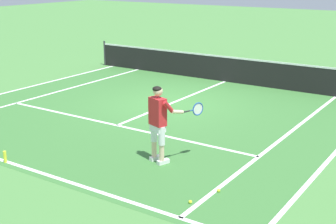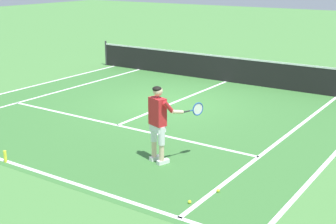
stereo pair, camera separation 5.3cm
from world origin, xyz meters
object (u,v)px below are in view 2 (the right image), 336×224
(tennis_ball_by_baseline, at_px, (218,191))
(water_bottle, at_px, (5,156))
(tennis_ball_near_feet, at_px, (190,202))
(tennis_player, at_px, (159,119))

(tennis_ball_by_baseline, relative_size, water_bottle, 0.25)
(tennis_ball_near_feet, xyz_separation_m, water_bottle, (-4.36, -0.59, 0.10))
(tennis_player, bearing_deg, tennis_ball_near_feet, -39.42)
(tennis_ball_by_baseline, bearing_deg, tennis_player, 161.39)
(tennis_player, relative_size, tennis_ball_by_baseline, 25.95)
(tennis_player, xyz_separation_m, tennis_ball_by_baseline, (1.78, -0.60, -0.96))
(tennis_ball_near_feet, distance_m, water_bottle, 4.40)
(tennis_ball_near_feet, height_order, tennis_ball_by_baseline, same)
(tennis_player, distance_m, water_bottle, 3.47)
(tennis_ball_near_feet, height_order, water_bottle, water_bottle)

